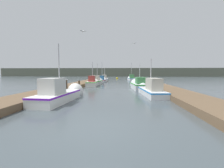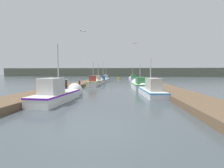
{
  "view_description": "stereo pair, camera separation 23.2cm",
  "coord_description": "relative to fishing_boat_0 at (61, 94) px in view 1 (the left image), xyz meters",
  "views": [
    {
      "loc": [
        0.99,
        -5.09,
        2.01
      ],
      "look_at": [
        -0.13,
        10.73,
        0.77
      ],
      "focal_mm": 24.0,
      "sensor_mm": 36.0,
      "label": 1
    },
    {
      "loc": [
        1.22,
        -5.07,
        2.01
      ],
      "look_at": [
        -0.13,
        10.73,
        0.77
      ],
      "focal_mm": 24.0,
      "sensor_mm": 36.0,
      "label": 2
    }
  ],
  "objects": [
    {
      "name": "ground_plane",
      "position": [
        3.35,
        -5.1,
        -0.5
      ],
      "size": [
        200.0,
        200.0,
        0.0
      ],
      "color": "#424C51"
    },
    {
      "name": "dock_left",
      "position": [
        -2.31,
        10.9,
        -0.3
      ],
      "size": [
        2.59,
        40.0,
        0.4
      ],
      "color": "brown",
      "rests_on": "ground_plane"
    },
    {
      "name": "dock_right",
      "position": [
        9.01,
        10.9,
        -0.3
      ],
      "size": [
        2.59,
        40.0,
        0.4
      ],
      "color": "brown",
      "rests_on": "ground_plane"
    },
    {
      "name": "distant_shore_ridge",
      "position": [
        3.35,
        68.95,
        1.53
      ],
      "size": [
        120.0,
        16.0,
        4.05
      ],
      "color": "#565B4C",
      "rests_on": "ground_plane"
    },
    {
      "name": "fishing_boat_0",
      "position": [
        0.0,
        0.0,
        0.0
      ],
      "size": [
        1.91,
        5.48,
        4.35
      ],
      "rotation": [
        0.0,
        0.0,
        -0.07
      ],
      "color": "silver",
      "rests_on": "ground_plane"
    },
    {
      "name": "fishing_boat_1",
      "position": [
        6.8,
        3.56,
        -0.04
      ],
      "size": [
        1.85,
        6.25,
        3.58
      ],
      "rotation": [
        0.0,
        0.0,
        0.08
      ],
      "color": "silver",
      "rests_on": "ground_plane"
    },
    {
      "name": "fishing_boat_2",
      "position": [
        6.35,
        8.13,
        -0.03
      ],
      "size": [
        2.06,
        4.81,
        3.48
      ],
      "rotation": [
        0.0,
        0.0,
        0.09
      ],
      "color": "silver",
      "rests_on": "ground_plane"
    },
    {
      "name": "fishing_boat_3",
      "position": [
        -0.11,
        11.84,
        -0.02
      ],
      "size": [
        1.7,
        4.93,
        3.85
      ],
      "rotation": [
        0.0,
        0.0,
        0.07
      ],
      "color": "silver",
      "rests_on": "ground_plane"
    },
    {
      "name": "fishing_boat_4",
      "position": [
        -0.12,
        16.01,
        -0.05
      ],
      "size": [
        1.64,
        4.86,
        3.94
      ],
      "rotation": [
        0.0,
        0.0,
        0.04
      ],
      "color": "silver",
      "rests_on": "ground_plane"
    },
    {
      "name": "fishing_boat_5",
      "position": [
        0.16,
        20.29,
        -0.1
      ],
      "size": [
        1.56,
        4.7,
        4.53
      ],
      "rotation": [
        0.0,
        0.0,
        -0.05
      ],
      "color": "silver",
      "rests_on": "ground_plane"
    },
    {
      "name": "fishing_boat_6",
      "position": [
        0.11,
        24.95,
        -0.06
      ],
      "size": [
        2.04,
        6.15,
        3.68
      ],
      "rotation": [
        0.0,
        0.0,
        0.1
      ],
      "color": "silver",
      "rests_on": "ground_plane"
    },
    {
      "name": "fishing_boat_7",
      "position": [
        6.54,
        28.66,
        -0.07
      ],
      "size": [
        1.84,
        5.36,
        4.8
      ],
      "rotation": [
        0.0,
        0.0,
        0.1
      ],
      "color": "silver",
      "rests_on": "ground_plane"
    },
    {
      "name": "mooring_piling_0",
      "position": [
        -0.99,
        7.74,
        0.04
      ],
      "size": [
        0.25,
        0.25,
        1.06
      ],
      "color": "#473523",
      "rests_on": "ground_plane"
    },
    {
      "name": "mooring_piling_1",
      "position": [
        -0.91,
        3.25,
        0.2
      ],
      "size": [
        0.35,
        0.35,
        1.38
      ],
      "color": "#473523",
      "rests_on": "ground_plane"
    },
    {
      "name": "channel_buoy",
      "position": [
        2.64,
        35.68,
        -0.32
      ],
      "size": [
        0.64,
        0.64,
        1.14
      ],
      "color": "gold",
      "rests_on": "ground_plane"
    },
    {
      "name": "seagull_lead",
      "position": [
        5.65,
        7.93,
        4.94
      ],
      "size": [
        0.56,
        0.31,
        0.12
      ],
      "rotation": [
        0.0,
        0.0,
        5.95
      ],
      "color": "white"
    },
    {
      "name": "seagull_1",
      "position": [
        0.9,
        2.93,
        5.08
      ],
      "size": [
        0.53,
        0.39,
        0.12
      ],
      "rotation": [
        0.0,
        0.0,
        0.55
      ],
      "color": "white"
    }
  ]
}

